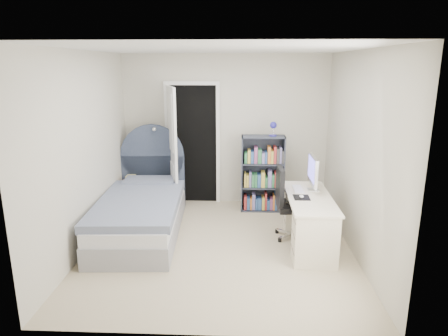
{
  "coord_description": "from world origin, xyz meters",
  "views": [
    {
      "loc": [
        0.27,
        -4.83,
        2.32
      ],
      "look_at": [
        0.04,
        0.33,
        0.98
      ],
      "focal_mm": 32.0,
      "sensor_mm": 36.0,
      "label": 1
    }
  ],
  "objects_px": {
    "floor_lamp": "(154,175)",
    "bookcase": "(263,176)",
    "nightstand": "(134,187)",
    "desk": "(308,218)",
    "office_chair": "(288,200)",
    "bed": "(142,210)"
  },
  "relations": [
    {
      "from": "office_chair",
      "to": "floor_lamp",
      "type": "bearing_deg",
      "value": 151.22
    },
    {
      "from": "bookcase",
      "to": "desk",
      "type": "bearing_deg",
      "value": -68.05
    },
    {
      "from": "nightstand",
      "to": "bookcase",
      "type": "distance_m",
      "value": 2.14
    },
    {
      "from": "floor_lamp",
      "to": "office_chair",
      "type": "relative_size",
      "value": 1.36
    },
    {
      "from": "nightstand",
      "to": "floor_lamp",
      "type": "xyz_separation_m",
      "value": [
        0.33,
        0.09,
        0.18
      ]
    },
    {
      "from": "nightstand",
      "to": "desk",
      "type": "bearing_deg",
      "value": -25.7
    },
    {
      "from": "nightstand",
      "to": "desk",
      "type": "height_order",
      "value": "desk"
    },
    {
      "from": "bookcase",
      "to": "desk",
      "type": "height_order",
      "value": "bookcase"
    },
    {
      "from": "nightstand",
      "to": "floor_lamp",
      "type": "distance_m",
      "value": 0.39
    },
    {
      "from": "desk",
      "to": "office_chair",
      "type": "bearing_deg",
      "value": 137.72
    },
    {
      "from": "desk",
      "to": "office_chair",
      "type": "height_order",
      "value": "desk"
    },
    {
      "from": "desk",
      "to": "floor_lamp",
      "type": "bearing_deg",
      "value": 149.58
    },
    {
      "from": "bed",
      "to": "office_chair",
      "type": "bearing_deg",
      "value": -4.16
    },
    {
      "from": "nightstand",
      "to": "desk",
      "type": "xyz_separation_m",
      "value": [
        2.65,
        -1.28,
        0.0
      ]
    },
    {
      "from": "bed",
      "to": "office_chair",
      "type": "relative_size",
      "value": 2.32
    },
    {
      "from": "nightstand",
      "to": "office_chair",
      "type": "bearing_deg",
      "value": -23.64
    },
    {
      "from": "floor_lamp",
      "to": "bookcase",
      "type": "distance_m",
      "value": 1.8
    },
    {
      "from": "bookcase",
      "to": "nightstand",
      "type": "bearing_deg",
      "value": -179.3
    },
    {
      "from": "floor_lamp",
      "to": "bookcase",
      "type": "height_order",
      "value": "bookcase"
    },
    {
      "from": "bed",
      "to": "bookcase",
      "type": "distance_m",
      "value": 2.01
    },
    {
      "from": "bed",
      "to": "bookcase",
      "type": "xyz_separation_m",
      "value": [
        1.77,
        0.93,
        0.26
      ]
    },
    {
      "from": "bed",
      "to": "floor_lamp",
      "type": "bearing_deg",
      "value": 91.71
    }
  ]
}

